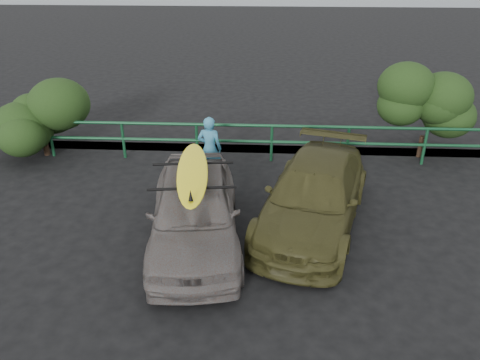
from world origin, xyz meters
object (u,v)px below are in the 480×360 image
object	(u,v)px
olive_vehicle	(314,196)
man	(210,149)
sedan	(194,210)
surfboard	(192,172)
guardrail	(234,142)

from	to	relation	value
olive_vehicle	man	size ratio (longest dim) A/B	2.77
man	sedan	bearing A→B (deg)	98.84
surfboard	sedan	bearing A→B (deg)	-97.09
man	surfboard	bearing A→B (deg)	98.84
olive_vehicle	man	xyz separation A→B (m)	(-2.36, 1.94, 0.16)
sedan	surfboard	size ratio (longest dim) A/B	1.54
man	surfboard	distance (m)	2.84
sedan	olive_vehicle	world-z (taller)	sedan
guardrail	sedan	bearing A→B (deg)	-97.26
guardrail	olive_vehicle	xyz separation A→B (m)	(1.84, -3.12, 0.13)
sedan	guardrail	bearing A→B (deg)	75.64
man	olive_vehicle	bearing A→B (deg)	149.04
man	guardrail	bearing A→B (deg)	-105.06
olive_vehicle	surfboard	size ratio (longest dim) A/B	1.65
olive_vehicle	man	world-z (taller)	man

